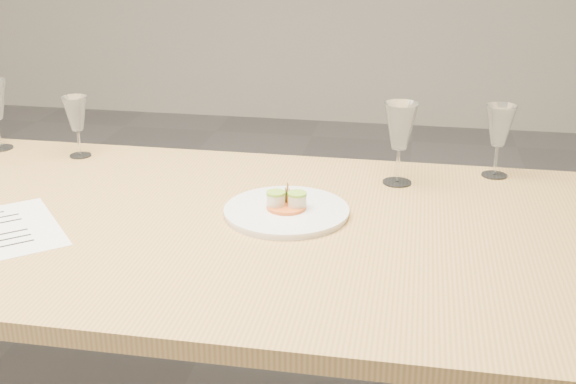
% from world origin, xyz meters
% --- Properties ---
extents(dining_table, '(2.40, 1.00, 0.75)m').
position_xyz_m(dining_table, '(0.00, 0.00, 0.68)').
color(dining_table, tan).
rests_on(dining_table, ground).
extents(dinner_plate, '(0.30, 0.30, 0.08)m').
position_xyz_m(dinner_plate, '(0.39, 0.06, 0.76)').
color(dinner_plate, white).
rests_on(dinner_plate, dining_table).
extents(recipe_sheet, '(0.39, 0.40, 0.00)m').
position_xyz_m(recipe_sheet, '(-0.23, -0.15, 0.75)').
color(recipe_sheet, white).
rests_on(recipe_sheet, dining_table).
extents(wine_glass_2, '(0.07, 0.07, 0.18)m').
position_xyz_m(wine_glass_2, '(-0.29, 0.38, 0.88)').
color(wine_glass_2, white).
rests_on(wine_glass_2, dining_table).
extents(wine_glass_3, '(0.09, 0.09, 0.22)m').
position_xyz_m(wine_glass_3, '(0.64, 0.32, 0.90)').
color(wine_glass_3, white).
rests_on(wine_glass_3, dining_table).
extents(wine_glass_4, '(0.08, 0.08, 0.20)m').
position_xyz_m(wine_glass_4, '(0.90, 0.43, 0.89)').
color(wine_glass_4, white).
rests_on(wine_glass_4, dining_table).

